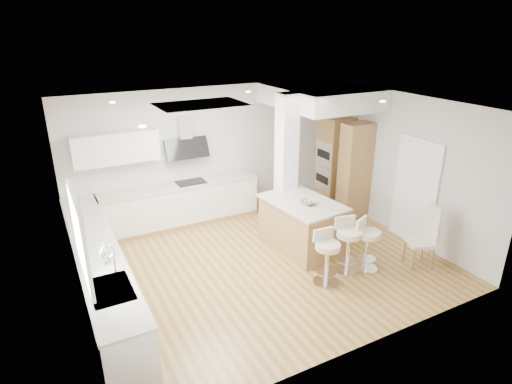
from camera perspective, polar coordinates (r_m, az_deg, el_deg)
ground at (r=7.77m, az=0.81°, el=-9.36°), size 6.00×6.00×0.00m
ceiling at (r=7.77m, az=0.81°, el=-9.36°), size 6.00×5.00×0.02m
wall_back at (r=9.31m, az=-6.56°, el=5.24°), size 6.00×0.04×2.80m
wall_left at (r=6.40m, az=-23.52°, el=-4.26°), size 0.04×5.00×2.80m
wall_right at (r=8.91m, az=18.08°, el=3.55°), size 0.04×5.00×2.80m
skylight at (r=6.99m, az=-7.31°, el=11.32°), size 4.10×2.10×0.06m
window_left at (r=5.46m, az=-22.56°, el=-5.12°), size 0.06×1.28×1.07m
doorway_right at (r=8.64m, az=20.44°, el=-0.12°), size 0.05×1.00×2.10m
counter_left at (r=7.05m, az=-20.13°, el=-10.01°), size 0.63×4.50×1.35m
counter_back at (r=9.01m, az=-11.13°, el=-0.33°), size 3.62×0.63×2.50m
pillar at (r=8.43m, az=4.04°, el=3.58°), size 0.35×0.35×2.80m
soffit at (r=9.09m, az=8.50°, el=12.51°), size 1.78×2.20×0.40m
oven_column at (r=9.66m, az=11.37°, el=3.38°), size 0.63×1.21×2.10m
peninsula at (r=8.10m, az=6.08°, el=-4.30°), size 1.19×1.65×1.02m
bar_stool_a at (r=7.05m, az=9.40°, el=-8.24°), size 0.45×0.45×0.94m
bar_stool_b at (r=7.44m, az=12.14°, el=-6.57°), size 0.49×0.49×0.97m
bar_stool_c at (r=7.57m, az=14.57°, el=-6.47°), size 0.55×0.55×0.93m
dining_chair at (r=7.98m, az=21.79°, el=-5.28°), size 0.57×0.57×1.12m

